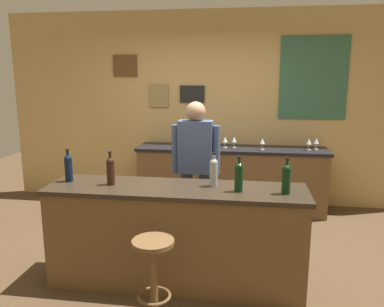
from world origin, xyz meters
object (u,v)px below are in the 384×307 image
(wine_bottle_e, at_px, (286,178))
(wine_glass_d, at_px, (309,142))
(wine_bottle_d, at_px, (239,176))
(wine_glass_a, at_px, (225,140))
(wine_bottle_c, at_px, (214,171))
(wine_glass_c, at_px, (262,142))
(bartender, at_px, (196,165))
(wine_bottle_a, at_px, (68,167))
(wine_glass_b, at_px, (234,140))
(bar_stool, at_px, (154,267))
(wine_glass_e, at_px, (316,141))
(wine_bottle_b, at_px, (111,170))

(wine_bottle_e, height_order, wine_glass_d, wine_bottle_e)
(wine_bottle_d, height_order, wine_glass_a, wine_bottle_d)
(wine_bottle_c, bearing_deg, wine_glass_a, 90.51)
(wine_glass_a, relative_size, wine_glass_c, 1.00)
(bartender, bearing_deg, wine_glass_c, 58.04)
(bartender, distance_m, wine_bottle_d, 0.96)
(bartender, bearing_deg, wine_bottle_e, -43.80)
(wine_bottle_e, bearing_deg, wine_bottle_a, 177.03)
(bartender, height_order, wine_glass_a, bartender)
(wine_bottle_d, bearing_deg, wine_bottle_a, 176.69)
(wine_glass_b, bearing_deg, wine_glass_a, -171.59)
(bar_stool, xyz_separation_m, wine_glass_e, (1.60, 2.68, 0.55))
(wine_glass_c, bearing_deg, bar_stool, -108.95)
(bar_stool, relative_size, wine_bottle_a, 2.22)
(wine_glass_d, bearing_deg, wine_bottle_b, -134.88)
(wine_bottle_b, height_order, wine_glass_d, wine_bottle_b)
(wine_bottle_e, distance_m, wine_glass_e, 2.23)
(wine_bottle_d, distance_m, wine_bottle_e, 0.39)
(wine_bottle_a, distance_m, wine_glass_a, 2.39)
(wine_glass_b, bearing_deg, wine_bottle_c, -93.09)
(wine_glass_a, height_order, wine_glass_d, same)
(wine_bottle_b, relative_size, wine_bottle_e, 1.00)
(wine_glass_c, relative_size, wine_glass_e, 1.00)
(wine_bottle_a, xyz_separation_m, wine_glass_c, (1.83, 1.93, -0.05))
(bartender, distance_m, wine_bottle_a, 1.32)
(wine_bottle_a, height_order, wine_bottle_c, same)
(wine_bottle_e, height_order, wine_glass_c, wine_bottle_e)
(wine_bottle_e, relative_size, wine_glass_e, 1.97)
(wine_glass_a, bearing_deg, wine_glass_e, 2.44)
(wine_bottle_b, bearing_deg, wine_glass_c, 54.52)
(bartender, relative_size, wine_bottle_e, 5.29)
(wine_bottle_d, xyz_separation_m, wine_glass_a, (-0.24, 2.08, -0.05))
(bartender, xyz_separation_m, wine_bottle_c, (0.26, -0.70, 0.12))
(wine_bottle_c, distance_m, wine_bottle_d, 0.26)
(wine_glass_a, bearing_deg, wine_bottle_d, -83.40)
(wine_bottle_d, bearing_deg, wine_bottle_e, -1.59)
(wine_glass_a, bearing_deg, bartender, -100.77)
(wine_bottle_e, bearing_deg, bar_stool, -152.01)
(bar_stool, bearing_deg, bartender, 84.38)
(bartender, height_order, wine_glass_e, bartender)
(wine_bottle_a, xyz_separation_m, wine_glass_d, (2.45, 1.98, -0.05))
(wine_bottle_b, bearing_deg, wine_glass_e, 44.47)
(wine_glass_a, height_order, wine_glass_e, same)
(wine_bottle_b, xyz_separation_m, wine_glass_d, (2.02, 2.03, -0.05))
(wine_bottle_a, xyz_separation_m, wine_glass_e, (2.55, 2.04, -0.05))
(wine_bottle_d, distance_m, wine_glass_e, 2.35)
(bar_stool, height_order, wine_bottle_e, wine_bottle_e)
(wine_glass_d, bearing_deg, wine_bottle_e, -103.26)
(wine_glass_c, xyz_separation_m, wine_glass_d, (0.62, 0.06, 0.00))
(wine_bottle_b, distance_m, wine_glass_c, 2.43)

